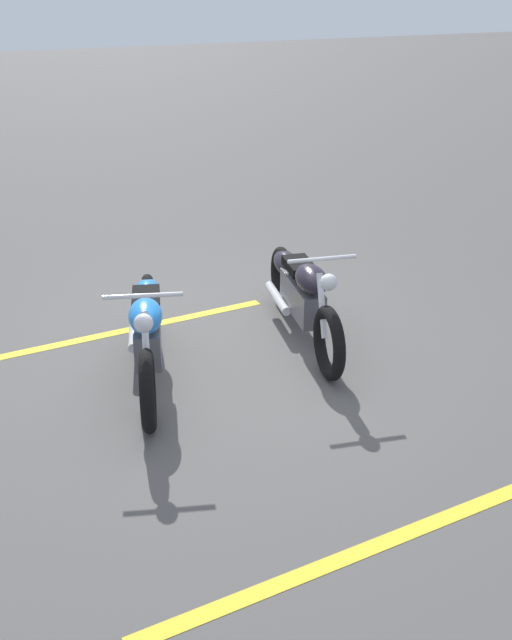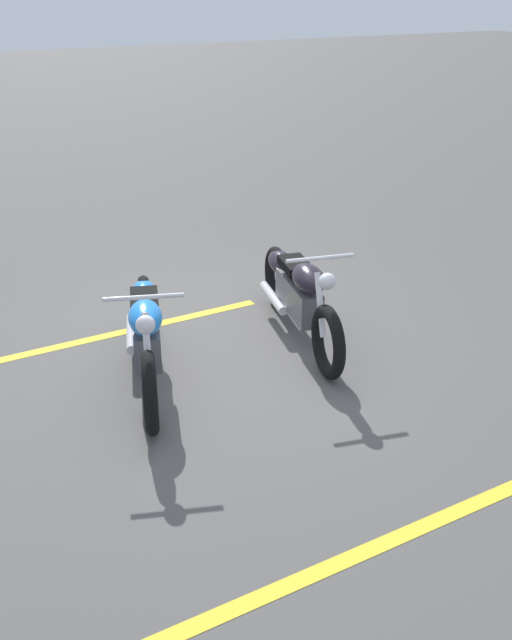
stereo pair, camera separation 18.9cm
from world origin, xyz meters
The scene contains 5 objects.
ground_plane centered at (0.00, 0.00, 0.00)m, with size 60.00×60.00×0.00m, color #514F4C.
motorcycle_bright_foreground centered at (0.19, -0.79, 0.46)m, with size 2.17×0.81×1.04m.
motorcycle_dark_foreground centered at (0.02, 0.81, 0.46)m, with size 2.21×0.67×1.04m.
parking_stripe_near centered at (-0.79, -0.85, 0.00)m, with size 3.20×0.12×0.01m, color yellow.
parking_stripe_mid centered at (2.88, -0.15, 0.00)m, with size 3.20×0.12×0.01m, color yellow.
Camera 1 is at (5.95, -2.25, 3.32)m, focal length 42.06 mm.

